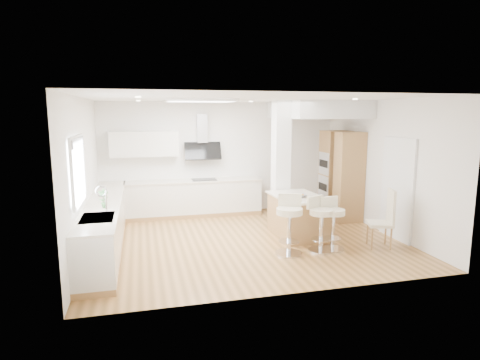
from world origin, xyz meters
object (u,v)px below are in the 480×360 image
object	(u,v)px
bar_stool_a	(289,221)
bar_stool_b	(320,221)
peninsula	(297,215)
bar_stool_c	(332,221)
dining_chair	(385,217)

from	to	relation	value
bar_stool_a	bar_stool_b	bearing A→B (deg)	23.25
peninsula	bar_stool_c	bearing A→B (deg)	-75.01
peninsula	dining_chair	bearing A→B (deg)	-42.16
bar_stool_c	dining_chair	size ratio (longest dim) A/B	0.88
bar_stool_b	bar_stool_c	xyz separation A→B (m)	(0.26, 0.03, -0.02)
peninsula	bar_stool_a	bearing A→B (deg)	-121.62
bar_stool_b	bar_stool_c	distance (m)	0.26
peninsula	bar_stool_b	world-z (taller)	bar_stool_b
peninsula	bar_stool_b	size ratio (longest dim) A/B	1.40
peninsula	bar_stool_c	xyz separation A→B (m)	(0.30, -0.97, 0.13)
peninsula	bar_stool_a	distance (m)	1.18
bar_stool_b	dining_chair	size ratio (longest dim) A/B	0.91
bar_stool_a	dining_chair	world-z (taller)	dining_chair
peninsula	dining_chair	world-z (taller)	dining_chair
peninsula	bar_stool_c	size ratio (longest dim) A/B	1.45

